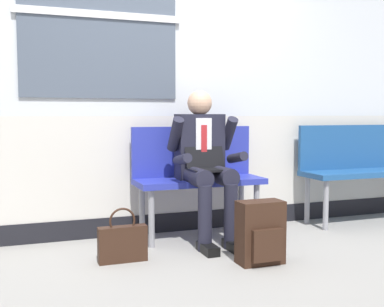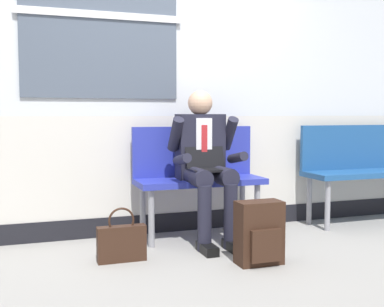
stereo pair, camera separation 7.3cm
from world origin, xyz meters
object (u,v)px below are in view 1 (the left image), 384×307
Objects in this scene: bench_empty at (360,164)px; handbag at (123,243)px; bench_with_person at (197,172)px; backpack at (261,233)px; person_seated at (205,160)px.

bench_empty is 3.20× the size of handbag.
handbag is at bearing -145.78° from bench_with_person.
person_seated is at bearing 101.64° from backpack.
handbag is (-2.51, -0.52, -0.43)m from bench_empty.
bench_empty reaches higher than backpack.
handbag is (-0.91, 0.38, -0.08)m from backpack.
handbag is at bearing -157.33° from person_seated.
bench_with_person is 2.78× the size of handbag.
backpack is 0.99m from handbag.
bench_empty is 2.81× the size of backpack.
backpack is at bearing -22.66° from handbag.
person_seated reaches higher than bench_empty.
backpack is at bearing -80.91° from bench_with_person.
backpack is (-1.60, -0.91, -0.35)m from bench_empty.
person_seated is 0.99m from handbag.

